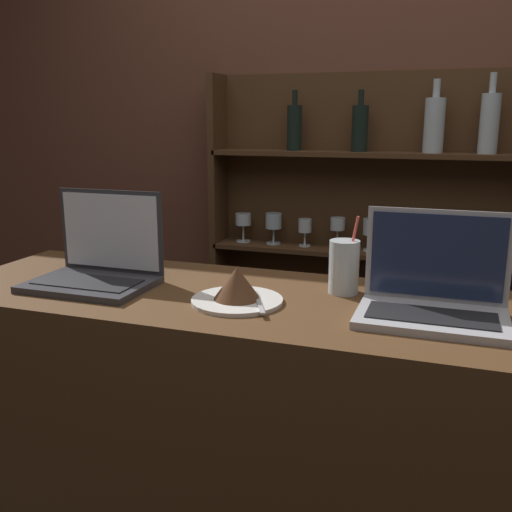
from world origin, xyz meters
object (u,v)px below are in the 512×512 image
object	(u,v)px
laptop_far	(433,294)
cake_plate	(237,289)
water_glass	(344,267)
laptop_near	(98,264)

from	to	relation	value
laptop_far	cake_plate	world-z (taller)	laptop_far
laptop_far	cake_plate	bearing A→B (deg)	-173.96
cake_plate	water_glass	distance (m)	0.29
laptop_far	water_glass	size ratio (longest dim) A/B	1.61
laptop_near	laptop_far	world-z (taller)	laptop_near
cake_plate	water_glass	world-z (taller)	water_glass
laptop_near	cake_plate	size ratio (longest dim) A/B	1.43
laptop_near	laptop_far	distance (m)	0.87
laptop_near	water_glass	size ratio (longest dim) A/B	1.59
laptop_near	cake_plate	bearing A→B (deg)	-4.39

